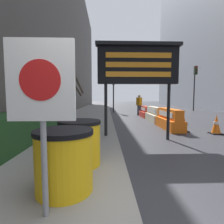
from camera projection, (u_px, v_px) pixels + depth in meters
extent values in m
plane|color=#2D2D33|center=(139.00, 222.00, 1.96)|extent=(120.00, 120.00, 0.00)
cube|color=#1E421E|center=(44.00, 119.00, 6.65)|extent=(0.90, 7.93, 0.84)
cylinder|color=#4C3D2D|center=(72.00, 101.00, 11.27)|extent=(0.27, 0.27, 2.09)
cylinder|color=#4C3D2D|center=(65.00, 79.00, 10.83)|extent=(0.69, 0.80, 1.01)
cylinder|color=#4C3D2D|center=(75.00, 86.00, 10.87)|extent=(0.76, 0.69, 1.25)
cylinder|color=#4C3D2D|center=(79.00, 84.00, 10.97)|extent=(0.52, 1.07, 1.22)
cylinder|color=#4C3D2D|center=(68.00, 82.00, 11.61)|extent=(0.93, 0.78, 0.79)
cylinder|color=yellow|center=(64.00, 162.00, 2.32)|extent=(0.75, 0.75, 0.76)
cylinder|color=black|center=(64.00, 132.00, 2.28)|extent=(0.78, 0.78, 0.06)
cylinder|color=yellow|center=(80.00, 144.00, 3.22)|extent=(0.75, 0.75, 0.76)
cylinder|color=black|center=(80.00, 122.00, 3.18)|extent=(0.78, 0.78, 0.06)
cylinder|color=gray|center=(44.00, 150.00, 1.79)|extent=(0.06, 0.06, 1.41)
cube|color=white|center=(41.00, 80.00, 1.71)|extent=(0.67, 0.04, 0.80)
cylinder|color=red|center=(40.00, 80.00, 1.69)|extent=(0.40, 0.01, 0.40)
cylinder|color=black|center=(106.00, 112.00, 5.66)|extent=(0.10, 0.10, 1.83)
cylinder|color=black|center=(168.00, 112.00, 5.73)|extent=(0.10, 0.10, 1.83)
cube|color=black|center=(138.00, 65.00, 5.57)|extent=(2.57, 0.24, 1.17)
cube|color=black|center=(139.00, 44.00, 5.44)|extent=(2.69, 0.34, 0.10)
cube|color=orange|center=(139.00, 55.00, 5.42)|extent=(2.05, 0.02, 0.16)
cube|color=orange|center=(139.00, 65.00, 5.44)|extent=(2.05, 0.02, 0.16)
cube|color=orange|center=(139.00, 74.00, 5.46)|extent=(2.05, 0.02, 0.16)
cube|color=orange|center=(169.00, 124.00, 7.77)|extent=(0.63, 2.12, 0.45)
cube|color=orange|center=(170.00, 114.00, 7.73)|extent=(0.38, 2.12, 0.45)
cube|color=white|center=(165.00, 114.00, 7.73)|extent=(0.02, 1.70, 0.22)
cube|color=beige|center=(154.00, 118.00, 10.20)|extent=(0.59, 2.19, 0.42)
cube|color=beige|center=(154.00, 111.00, 10.17)|extent=(0.36, 2.19, 0.42)
cube|color=white|center=(151.00, 111.00, 10.16)|extent=(0.02, 1.75, 0.21)
cube|color=red|center=(146.00, 114.00, 12.41)|extent=(0.64, 1.71, 0.39)
cube|color=red|center=(146.00, 109.00, 12.37)|extent=(0.38, 1.71, 0.39)
cube|color=white|center=(143.00, 109.00, 12.37)|extent=(0.02, 1.37, 0.19)
cube|color=black|center=(184.00, 131.00, 7.13)|extent=(0.37, 0.37, 0.04)
cone|color=orange|center=(184.00, 123.00, 7.11)|extent=(0.29, 0.29, 0.62)
cylinder|color=white|center=(184.00, 122.00, 7.10)|extent=(0.17, 0.17, 0.09)
cube|color=black|center=(181.00, 123.00, 9.51)|extent=(0.42, 0.42, 0.04)
cone|color=orange|center=(181.00, 116.00, 9.48)|extent=(0.34, 0.34, 0.72)
cylinder|color=white|center=(181.00, 115.00, 9.47)|extent=(0.20, 0.20, 0.10)
cube|color=black|center=(216.00, 133.00, 6.69)|extent=(0.41, 0.41, 0.04)
cone|color=orange|center=(216.00, 124.00, 6.66)|extent=(0.33, 0.33, 0.70)
cylinder|color=white|center=(216.00, 123.00, 6.66)|extent=(0.19, 0.19, 0.10)
cylinder|color=#2D2D30|center=(113.00, 94.00, 16.10)|extent=(0.12, 0.12, 3.40)
cube|color=#23281E|center=(114.00, 80.00, 15.83)|extent=(0.28, 0.28, 0.84)
sphere|color=#360605|center=(114.00, 77.00, 15.66)|extent=(0.15, 0.15, 0.15)
sphere|color=#392C06|center=(114.00, 80.00, 15.69)|extent=(0.15, 0.15, 0.15)
sphere|color=green|center=(114.00, 83.00, 15.71)|extent=(0.15, 0.15, 0.15)
cylinder|color=#2D2D30|center=(194.00, 89.00, 17.96)|extent=(0.12, 0.12, 4.55)
cube|color=#23281E|center=(196.00, 70.00, 17.65)|extent=(0.28, 0.28, 0.84)
sphere|color=red|center=(197.00, 67.00, 17.47)|extent=(0.15, 0.15, 0.15)
sphere|color=#392C06|center=(196.00, 70.00, 17.50)|extent=(0.15, 0.15, 0.15)
sphere|color=black|center=(196.00, 73.00, 17.52)|extent=(0.15, 0.15, 0.15)
cylinder|color=#23283D|center=(138.00, 110.00, 13.67)|extent=(0.13, 0.13, 0.78)
cylinder|color=#23283D|center=(140.00, 110.00, 13.68)|extent=(0.13, 0.13, 0.78)
cube|color=orange|center=(139.00, 101.00, 13.62)|extent=(0.42, 0.49, 0.62)
sphere|color=tan|center=(139.00, 96.00, 13.58)|extent=(0.21, 0.21, 0.21)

